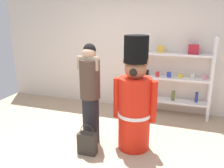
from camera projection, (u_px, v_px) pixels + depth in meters
name	position (u px, v px, depth m)	size (l,w,h in m)	color
ground_plane	(101.00, 159.00, 3.31)	(6.40, 6.40, 0.00)	tan
back_wall	(137.00, 49.00, 4.95)	(6.40, 0.12, 2.60)	silver
merchandise_shelf	(175.00, 76.00, 4.63)	(1.40, 0.35, 1.61)	white
teddy_bear_guard	(135.00, 101.00, 3.42)	(0.66, 0.50, 1.72)	red
person_shopper	(90.00, 93.00, 3.56)	(0.33, 0.31, 1.59)	black
shopping_bag	(87.00, 143.00, 3.41)	(0.28, 0.14, 0.47)	#332D28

